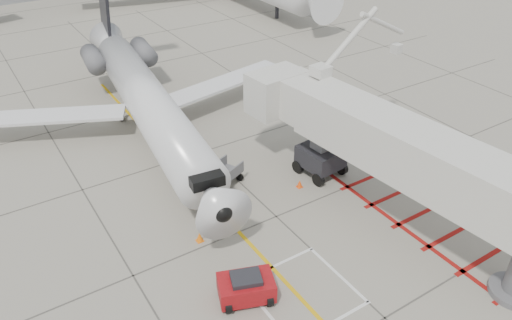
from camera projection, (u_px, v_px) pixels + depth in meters
ground_plane at (324, 261)px, 23.70m from camera, size 260.00×260.00×0.00m
regional_jet at (155, 94)px, 30.25m from camera, size 27.48×32.89×7.90m
jet_bridge at (409, 162)px, 24.22m from camera, size 10.49×19.24×7.40m
pushback_tug at (246, 287)px, 21.41m from camera, size 2.76×2.23×1.39m
baggage_cart at (224, 175)px, 28.70m from camera, size 2.47×2.05×1.34m
ground_power_unit at (449, 167)px, 28.91m from camera, size 2.43×1.55×1.84m
cone_nose at (200, 237)px, 24.78m from camera, size 0.37×0.37×0.51m
cone_side at (300, 184)px, 28.70m from camera, size 0.34×0.34×0.47m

